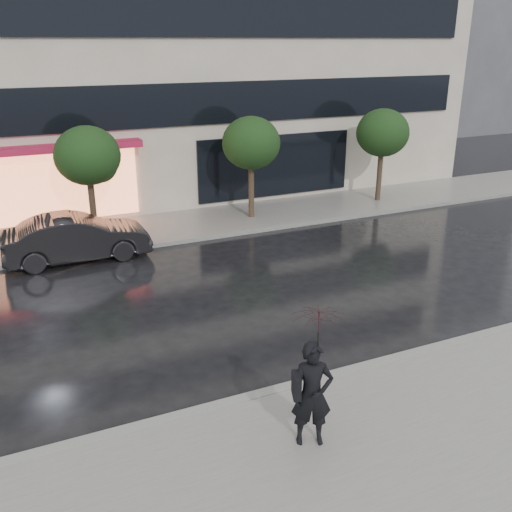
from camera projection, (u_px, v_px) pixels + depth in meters
ground at (312, 356)px, 12.75m from camera, size 120.00×120.00×0.00m
sidewalk_near at (405, 440)px, 9.97m from camera, size 60.00×4.50×0.12m
sidewalk_far at (176, 226)px, 21.44m from camera, size 60.00×3.50×0.12m
curb_near at (336, 375)px, 11.88m from camera, size 60.00×0.25×0.14m
curb_far at (191, 240)px, 19.95m from camera, size 60.00×0.25×0.14m
bg_building_right at (428, 21)px, 43.83m from camera, size 12.00×12.00×16.00m
tree_mid_west at (89, 158)px, 19.09m from camera, size 2.20×2.20×3.99m
tree_mid_east at (252, 145)px, 21.43m from camera, size 2.20×2.20×3.99m
tree_far_east at (383, 134)px, 23.77m from camera, size 2.20×2.20×3.99m
parked_car at (77, 238)px, 18.05m from camera, size 4.53×1.61×1.49m
pedestrian_with_umbrella at (315, 363)px, 9.31m from camera, size 1.16×1.17×2.53m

